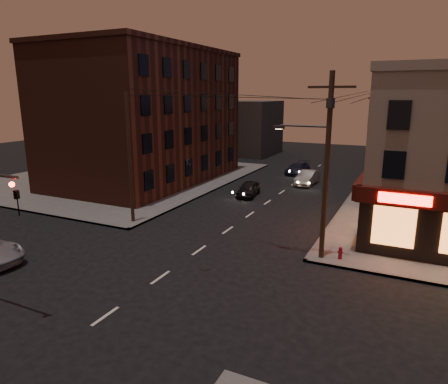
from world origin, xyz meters
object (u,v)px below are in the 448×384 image
Objects in this scene: sedan_far at (298,168)px; sedan_mid at (307,178)px; fire_hydrant at (340,252)px; sedan_near at (249,189)px.

sedan_mid is at bearing -58.94° from sedan_far.
sedan_mid is 19.42m from fire_hydrant.
sedan_far is at bearing 110.78° from fire_hydrant.
fire_hydrant is at bearing -55.30° from sedan_near.
sedan_mid is (3.62, 6.96, 0.06)m from sedan_near.
sedan_near is 0.87× the size of sedan_far.
fire_hydrant is at bearing -66.37° from sedan_mid.
sedan_far is (1.17, 12.21, -0.01)m from sedan_near.
sedan_mid reaches higher than sedan_near.
sedan_near reaches higher than fire_hydrant.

